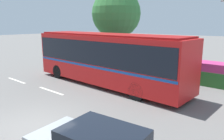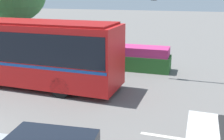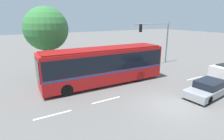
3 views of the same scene
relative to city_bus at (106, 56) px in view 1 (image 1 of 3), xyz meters
name	(u,v)px [view 1 (image 1 of 3)]	position (x,y,z in m)	size (l,w,h in m)	color
ground_plane	(33,127)	(1.89, -6.45, -1.92)	(140.00, 140.00, 0.00)	slate
city_bus	(106,56)	(0.00, 0.00, 0.00)	(11.56, 2.90, 3.38)	red
flowering_hedge	(170,68)	(2.35, 4.54, -1.19)	(10.80, 1.49, 1.50)	#286028
street_tree_left	(116,14)	(-3.76, 5.60, 2.96)	(4.52, 4.52, 7.16)	brown
lane_stripe_mid	(17,81)	(-5.57, -3.46, -1.92)	(2.40, 0.16, 0.01)	silver
lane_stripe_far	(51,91)	(-1.58, -3.27, -1.92)	(2.40, 0.16, 0.01)	silver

